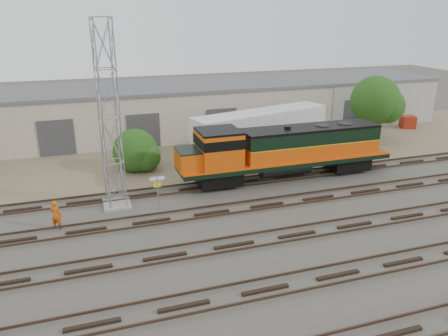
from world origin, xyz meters
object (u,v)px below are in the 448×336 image
object	(u,v)px
worker	(56,215)
semi_trailer	(264,127)
signal_tower	(110,121)
locomotive	(283,150)

from	to	relation	value
worker	semi_trailer	bearing A→B (deg)	-127.93
signal_tower	semi_trailer	xyz separation A→B (m)	(14.13, 7.55, -3.40)
worker	semi_trailer	xyz separation A→B (m)	(17.95, 9.79, 1.71)
signal_tower	semi_trailer	size ratio (longest dim) A/B	0.89
locomotive	signal_tower	bearing A→B (deg)	-174.54
signal_tower	worker	bearing A→B (deg)	-149.56
locomotive	worker	world-z (taller)	locomotive
signal_tower	locomotive	bearing A→B (deg)	5.46
locomotive	semi_trailer	world-z (taller)	locomotive
locomotive	semi_trailer	bearing A→B (deg)	80.69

